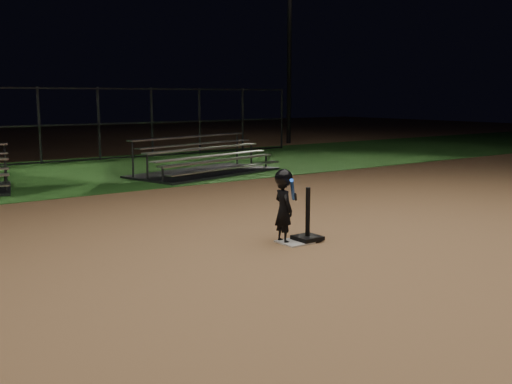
% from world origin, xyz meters
% --- Properties ---
extents(ground, '(80.00, 80.00, 0.00)m').
position_xyz_m(ground, '(0.00, 0.00, 0.00)').
color(ground, '#A4754A').
rests_on(ground, ground).
extents(grass_strip, '(60.00, 8.00, 0.01)m').
position_xyz_m(grass_strip, '(0.00, 10.00, 0.01)').
color(grass_strip, '#204F19').
rests_on(grass_strip, ground).
extents(home_plate, '(0.45, 0.45, 0.02)m').
position_xyz_m(home_plate, '(0.00, 0.00, 0.01)').
color(home_plate, beige).
rests_on(home_plate, ground).
extents(batting_tee, '(0.38, 0.38, 0.81)m').
position_xyz_m(batting_tee, '(0.22, -0.04, 0.18)').
color(batting_tee, black).
rests_on(batting_tee, home_plate).
extents(child_batter, '(0.44, 0.56, 1.12)m').
position_xyz_m(child_batter, '(-0.12, 0.12, 0.60)').
color(child_batter, black).
rests_on(child_batter, ground).
extents(bleacher_right, '(4.68, 3.08, 1.05)m').
position_xyz_m(bleacher_right, '(3.06, 7.71, 0.22)').
color(bleacher_right, '#BCBBC1').
rests_on(bleacher_right, ground).
extents(backstop_fence, '(20.08, 0.08, 2.50)m').
position_xyz_m(backstop_fence, '(0.00, 13.00, 1.25)').
color(backstop_fence, '#38383D').
rests_on(backstop_fence, ground).
extents(light_pole_right, '(0.90, 0.53, 8.30)m').
position_xyz_m(light_pole_right, '(12.00, 14.94, 4.95)').
color(light_pole_right, '#2D2D30').
rests_on(light_pole_right, ground).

